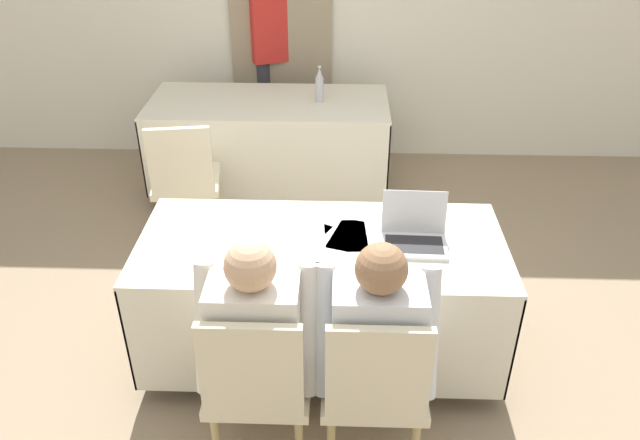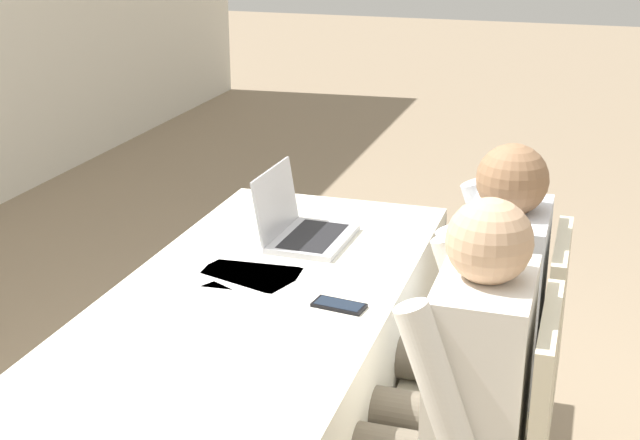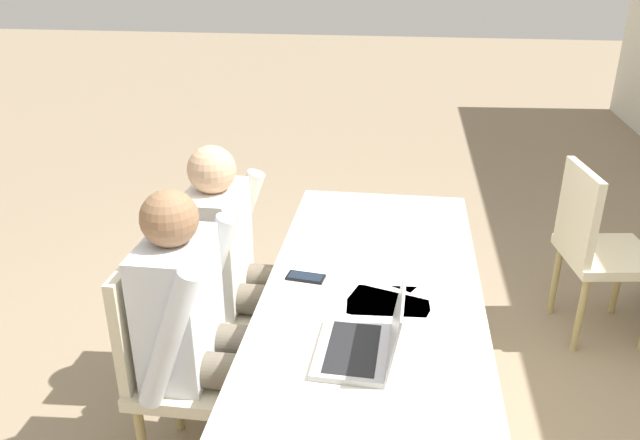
% 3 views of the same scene
% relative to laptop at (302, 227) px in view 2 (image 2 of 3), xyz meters
% --- Properties ---
extents(conference_table_near, '(1.82, 0.80, 0.75)m').
position_rel_laptop_xyz_m(conference_table_near, '(-0.45, 0.00, -0.23)').
color(conference_table_near, silver).
rests_on(conference_table_near, ground_plane).
extents(laptop, '(0.32, 0.28, 0.24)m').
position_rel_laptop_xyz_m(laptop, '(0.00, 0.00, 0.00)').
color(laptop, '#B7B7BC').
rests_on(laptop, conference_table_near).
extents(cell_phone, '(0.09, 0.15, 0.01)m').
position_rel_laptop_xyz_m(cell_phone, '(-0.45, -0.26, -0.04)').
color(cell_phone, black).
rests_on(cell_phone, conference_table_near).
extents(paper_beside_laptop, '(0.32, 0.36, 0.00)m').
position_rel_laptop_xyz_m(paper_beside_laptop, '(-0.56, 0.06, -0.04)').
color(paper_beside_laptop, white).
rests_on(paper_beside_laptop, conference_table_near).
extents(paper_centre_table, '(0.23, 0.31, 0.00)m').
position_rel_laptop_xyz_m(paper_centre_table, '(-0.33, 0.06, -0.04)').
color(paper_centre_table, white).
rests_on(paper_centre_table, conference_table_near).
extents(paper_left_edge, '(0.29, 0.35, 0.00)m').
position_rel_laptop_xyz_m(paper_left_edge, '(-0.29, 0.06, -0.04)').
color(paper_left_edge, white).
rests_on(paper_left_edge, conference_table_near).
extents(chair_near_right, '(0.44, 0.44, 0.93)m').
position_rel_laptop_xyz_m(chair_near_right, '(-0.21, -0.71, -0.28)').
color(chair_near_right, tan).
rests_on(chair_near_right, ground_plane).
extents(person_checkered_shirt, '(0.50, 0.52, 1.19)m').
position_rel_laptop_xyz_m(person_checkered_shirt, '(-0.69, -0.60, -0.12)').
color(person_checkered_shirt, '#665B4C').
rests_on(person_checkered_shirt, ground_plane).
extents(person_white_shirt, '(0.50, 0.52, 1.19)m').
position_rel_laptop_xyz_m(person_white_shirt, '(-0.21, -0.60, -0.12)').
color(person_white_shirt, '#665B4C').
rests_on(person_white_shirt, ground_plane).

